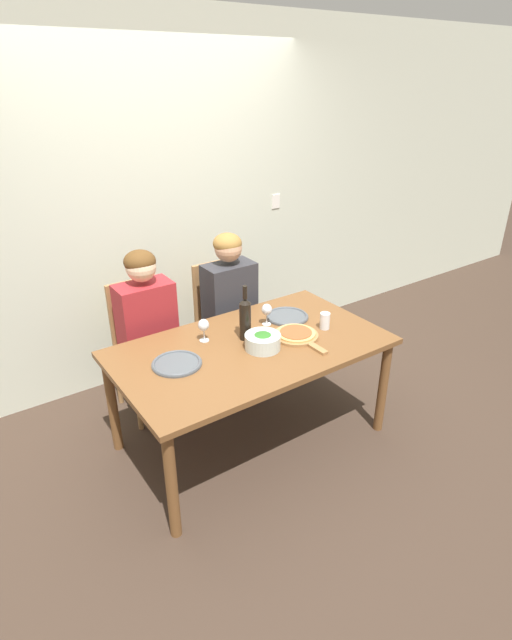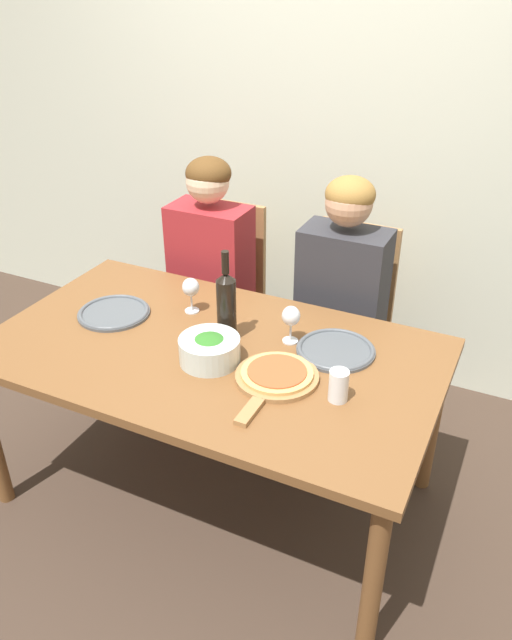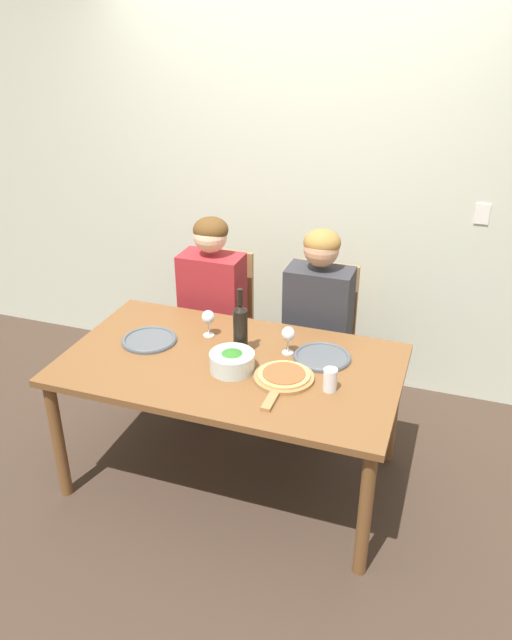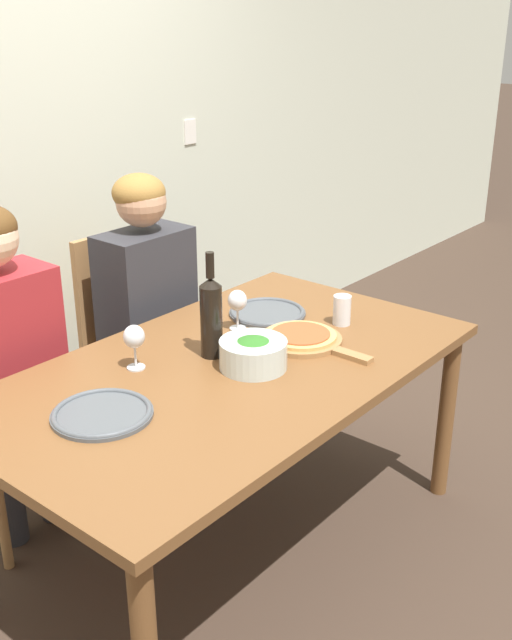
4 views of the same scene
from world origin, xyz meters
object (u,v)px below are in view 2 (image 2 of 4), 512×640
at_px(dinner_plate_right, 336,350).
at_px(person_man, 341,286).
at_px(person_woman, 209,259).
at_px(wine_glass_left, 191,289).
at_px(pizza_on_board, 276,376).
at_px(wine_bottle, 226,305).
at_px(broccoli_bowl, 210,349).
at_px(chair_left, 222,291).
at_px(dinner_plate_left, 114,312).
at_px(chair_right, 346,320).
at_px(wine_glass_right, 291,318).
at_px(water_tumbler, 339,386).

bearing_deg(dinner_plate_right, person_man, 106.69).
bearing_deg(person_woman, wine_glass_left, -68.60).
bearing_deg(pizza_on_board, person_woman, 132.45).
height_order(person_woman, wine_bottle, person_woman).
bearing_deg(broccoli_bowl, dinner_plate_right, 33.03).
xyz_separation_m(pizza_on_board, wine_glass_left, (-0.51, 0.29, 0.09)).
relative_size(person_woman, person_man, 1.00).
xyz_separation_m(chair_left, dinner_plate_left, (-0.09, -0.74, 0.23)).
bearing_deg(person_woman, chair_right, 9.65).
distance_m(chair_right, dinner_plate_right, 0.67).
relative_size(person_woman, wine_bottle, 3.38).
distance_m(chair_right, wine_bottle, 0.83).
height_order(chair_right, wine_bottle, wine_bottle).
bearing_deg(chair_right, person_woman, -170.35).
height_order(wine_bottle, dinner_plate_left, wine_bottle).
bearing_deg(dinner_plate_left, pizza_on_board, -9.55).
height_order(person_woman, person_man, same).
bearing_deg(dinner_plate_right, pizza_on_board, -116.03).
bearing_deg(dinner_plate_right, broccoli_bowl, -146.97).
height_order(wine_bottle, dinner_plate_right, wine_bottle).
xyz_separation_m(wine_bottle, dinner_plate_left, (-0.51, -0.04, -0.14)).
bearing_deg(chair_left, person_woman, -90.00).
bearing_deg(person_woman, wine_glass_right, -38.25).
height_order(person_man, dinner_plate_right, person_man).
distance_m(broccoli_bowl, wine_glass_right, 0.33).
distance_m(chair_left, pizza_on_board, 1.14).
xyz_separation_m(chair_left, wine_glass_left, (0.18, -0.58, 0.32)).
height_order(person_woman, dinner_plate_right, person_woman).
distance_m(person_woman, wine_bottle, 0.73).
xyz_separation_m(chair_right, dinner_plate_right, (0.15, -0.61, 0.23)).
distance_m(wine_bottle, wine_glass_left, 0.27).
relative_size(person_man, wine_bottle, 3.38).
distance_m(person_man, wine_glass_left, 0.68).
xyz_separation_m(wine_glass_right, water_tumbler, (0.28, -0.27, -0.05)).
bearing_deg(pizza_on_board, dinner_plate_right, 63.97).
bearing_deg(wine_glass_left, chair_right, 49.74).
distance_m(chair_right, wine_glass_left, 0.82).
height_order(pizza_on_board, wine_glass_left, wine_glass_left).
distance_m(wine_glass_left, water_tumbler, 0.80).
height_order(chair_left, broccoli_bowl, chair_left).
bearing_deg(broccoli_bowl, water_tumbler, -1.93).
bearing_deg(pizza_on_board, wine_glass_left, 150.08).
bearing_deg(broccoli_bowl, person_man, 72.22).
distance_m(broccoli_bowl, pizza_on_board, 0.27).
bearing_deg(pizza_on_board, person_man, 91.72).
bearing_deg(chair_left, person_man, -9.65).
relative_size(dinner_plate_right, pizza_on_board, 0.68).
bearing_deg(wine_glass_left, water_tumbler, -22.44).
relative_size(person_man, pizza_on_board, 2.84).
xyz_separation_m(wine_bottle, wine_glass_left, (-0.23, 0.12, -0.04)).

